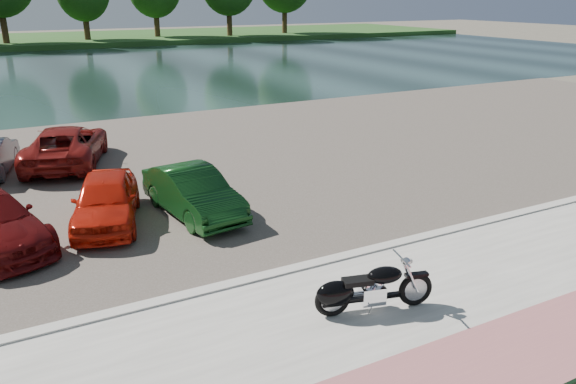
# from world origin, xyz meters

# --- Properties ---
(ground) EXTENTS (200.00, 200.00, 0.00)m
(ground) POSITION_xyz_m (0.00, 0.00, 0.00)
(ground) COLOR #595447
(ground) RESTS_ON ground
(promenade) EXTENTS (60.00, 6.00, 0.10)m
(promenade) POSITION_xyz_m (0.00, -1.00, 0.05)
(promenade) COLOR #A09E96
(promenade) RESTS_ON ground
(pink_path) EXTENTS (60.00, 2.00, 0.01)m
(pink_path) POSITION_xyz_m (0.00, -2.50, 0.10)
(pink_path) COLOR #9F5A61
(pink_path) RESTS_ON promenade
(kerb) EXTENTS (60.00, 0.30, 0.14)m
(kerb) POSITION_xyz_m (0.00, 2.00, 0.07)
(kerb) COLOR #A09E96
(kerb) RESTS_ON ground
(parking_lot) EXTENTS (60.00, 18.00, 0.04)m
(parking_lot) POSITION_xyz_m (0.00, 11.00, 0.02)
(parking_lot) COLOR #474039
(parking_lot) RESTS_ON ground
(river) EXTENTS (120.00, 40.00, 0.00)m
(river) POSITION_xyz_m (0.00, 40.00, 0.00)
(river) COLOR black
(river) RESTS_ON ground
(far_bank) EXTENTS (120.00, 24.00, 0.60)m
(far_bank) POSITION_xyz_m (0.00, 72.00, 0.30)
(far_bank) COLOR #234B1A
(far_bank) RESTS_ON ground
(motorcycle) EXTENTS (2.29, 0.94, 1.05)m
(motorcycle) POSITION_xyz_m (-0.02, -0.13, 0.56)
(motorcycle) COLOR black
(motorcycle) RESTS_ON promenade
(car_4) EXTENTS (2.56, 4.15, 1.32)m
(car_4) POSITION_xyz_m (-3.34, 6.69, 0.70)
(car_4) COLOR red
(car_4) RESTS_ON parking_lot
(car_5) EXTENTS (1.85, 4.07, 1.30)m
(car_5) POSITION_xyz_m (-1.14, 6.22, 0.69)
(car_5) COLOR #0F3A14
(car_5) RESTS_ON parking_lot
(car_10) EXTENTS (3.74, 5.50, 1.40)m
(car_10) POSITION_xyz_m (-3.50, 12.90, 0.74)
(car_10) COLOR maroon
(car_10) RESTS_ON parking_lot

